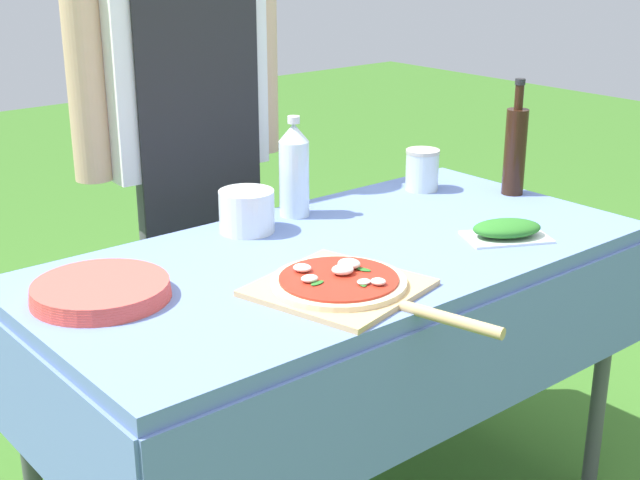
% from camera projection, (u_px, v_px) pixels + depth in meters
% --- Properties ---
extents(prep_table, '(1.47, 0.73, 0.78)m').
position_uv_depth(prep_table, '(341.00, 285.00, 2.07)').
color(prep_table, '#607AB7').
rests_on(prep_table, ground).
extents(person_cook, '(0.63, 0.22, 1.69)m').
position_uv_depth(person_cook, '(181.00, 113.00, 2.47)').
color(person_cook, '#4C4C51').
rests_on(person_cook, ground).
extents(pizza_on_peel, '(0.37, 0.54, 0.06)m').
position_uv_depth(pizza_on_peel, '(344.00, 285.00, 1.81)').
color(pizza_on_peel, tan).
rests_on(pizza_on_peel, prep_table).
extents(oil_bottle, '(0.06, 0.06, 0.32)m').
position_uv_depth(oil_bottle, '(515.00, 149.00, 2.43)').
color(oil_bottle, black).
rests_on(oil_bottle, prep_table).
extents(water_bottle, '(0.08, 0.08, 0.26)m').
position_uv_depth(water_bottle, '(294.00, 169.00, 2.25)').
color(water_bottle, silver).
rests_on(water_bottle, prep_table).
extents(herb_container, '(0.23, 0.20, 0.05)m').
position_uv_depth(herb_container, '(507.00, 230.00, 2.11)').
color(herb_container, silver).
rests_on(herb_container, prep_table).
extents(mixing_tub, '(0.13, 0.13, 0.10)m').
position_uv_depth(mixing_tub, '(247.00, 211.00, 2.16)').
color(mixing_tub, silver).
rests_on(mixing_tub, prep_table).
extents(plate_stack, '(0.28, 0.28, 0.03)m').
position_uv_depth(plate_stack, '(101.00, 291.00, 1.77)').
color(plate_stack, '#DB4C42').
rests_on(plate_stack, prep_table).
extents(sauce_jar, '(0.09, 0.09, 0.12)m').
position_uv_depth(sauce_jar, '(422.00, 172.00, 2.50)').
color(sauce_jar, silver).
rests_on(sauce_jar, prep_table).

